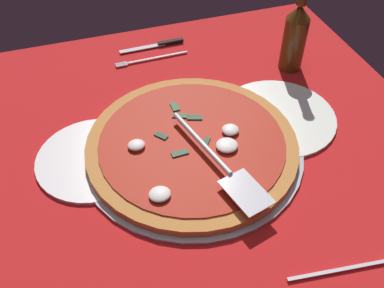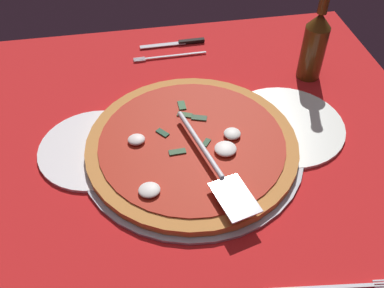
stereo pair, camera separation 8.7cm
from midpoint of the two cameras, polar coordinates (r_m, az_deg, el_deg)
name	(u,v)px [view 2 (the right image)]	position (r cm, az deg, el deg)	size (l,w,h in cm)	color
ground_plane	(205,150)	(89.40, 4.48, -1.00)	(98.80, 98.80, 0.80)	red
checker_pattern	(205,149)	(89.07, 4.49, -0.80)	(98.80, 98.80, 0.10)	silver
pizza_pan	(192,149)	(88.18, 2.83, -0.81)	(45.06, 45.06, 0.91)	#B0B6C0
dinner_plate_left	(95,149)	(89.43, -9.98, -0.76)	(22.80, 22.80, 1.00)	white
dinner_plate_right	(285,125)	(96.24, 14.67, 2.25)	(25.48, 25.48, 1.00)	white
pizza	(192,145)	(87.12, 2.87, -0.22)	(42.78, 42.78, 3.12)	#C67D3A
pizza_server	(215,167)	(79.97, 6.14, -3.15)	(10.53, 28.54, 1.00)	silver
place_setting_far	(175,50)	(116.58, -0.13, 12.16)	(19.60, 12.65, 1.40)	white
beer_bottle	(314,44)	(107.60, 18.15, 12.29)	(5.66, 5.66, 23.27)	#533512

